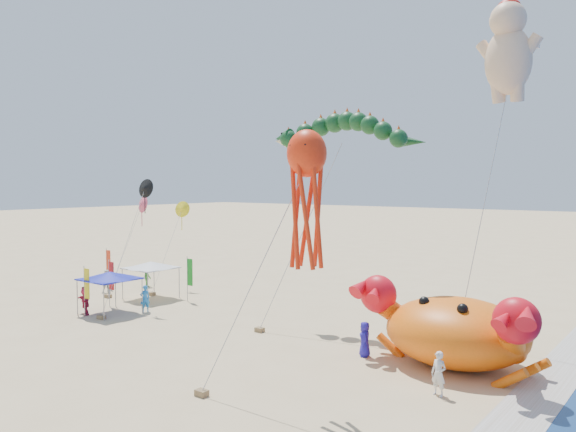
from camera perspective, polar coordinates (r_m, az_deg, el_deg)
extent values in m
plane|color=#D1B784|center=(30.07, 0.71, -12.78)|extent=(320.00, 320.00, 0.00)
plane|color=silver|center=(25.15, 24.16, -16.31)|extent=(320.00, 320.00, 0.00)
ellipsoid|color=orange|center=(27.21, 16.72, -11.22)|extent=(7.53, 6.65, 3.14)
sphere|color=red|center=(27.17, 8.76, -8.13)|extent=(1.86, 1.86, 1.86)
sphere|color=black|center=(26.27, 13.87, -8.59)|extent=(0.48, 0.48, 0.48)
sphere|color=red|center=(24.65, 23.41, -9.55)|extent=(1.86, 1.86, 1.86)
sphere|color=black|center=(25.56, 17.98, -8.98)|extent=(0.48, 0.48, 0.48)
cone|color=#103C1A|center=(35.05, -0.65, 7.96)|extent=(1.31, 0.97, 1.07)
cylinder|color=#B2B2B2|center=(31.81, 1.36, -1.98)|extent=(3.07, 3.84, 10.52)
cube|color=olive|center=(32.19, -2.90, -11.47)|extent=(0.50, 0.35, 0.25)
ellipsoid|color=#FFCC9B|center=(32.77, 21.48, 14.45)|extent=(2.42, 1.99, 3.56)
sphere|color=#FFCC9B|center=(33.04, 21.44, 18.06)|extent=(1.86, 1.86, 1.86)
ellipsoid|color=red|center=(33.32, 21.53, 19.10)|extent=(1.20, 1.20, 0.84)
cylinder|color=#B2B2B2|center=(31.39, 19.14, 0.25)|extent=(1.74, 2.22, 13.23)
cube|color=olive|center=(31.69, 16.81, -11.85)|extent=(0.50, 0.35, 0.25)
ellipsoid|color=#FF300D|center=(20.94, 1.91, 6.38)|extent=(1.55, 1.39, 1.78)
cylinder|color=#B2B2B2|center=(21.60, -3.60, -6.80)|extent=(3.68, 2.03, 8.80)
cube|color=olive|center=(23.31, -8.76, -17.35)|extent=(0.50, 0.35, 0.25)
cylinder|color=gray|center=(38.50, -20.62, -7.73)|extent=(0.06, 0.06, 2.20)
cylinder|color=gray|center=(36.15, -18.21, -8.40)|extent=(0.06, 0.06, 2.20)
cylinder|color=gray|center=(40.05, -17.12, -7.24)|extent=(0.06, 0.06, 2.20)
cylinder|color=gray|center=(37.79, -14.59, -7.83)|extent=(0.06, 0.06, 2.20)
cube|color=#131BA6|center=(37.89, -17.67, -6.10)|extent=(3.10, 3.10, 0.08)
cone|color=#131BA6|center=(37.86, -17.67, -5.74)|extent=(3.41, 3.41, 0.45)
cylinder|color=gray|center=(42.40, -16.47, -6.65)|extent=(0.06, 0.06, 2.20)
cylinder|color=gray|center=(40.16, -14.06, -7.17)|extent=(0.06, 0.06, 2.20)
cylinder|color=gray|center=(44.10, -13.45, -6.22)|extent=(0.06, 0.06, 2.20)
cylinder|color=gray|center=(41.96, -10.99, -6.68)|extent=(0.06, 0.06, 2.20)
cube|color=silver|center=(41.95, -13.76, -5.14)|extent=(3.09, 3.09, 0.08)
cone|color=silver|center=(41.92, -13.77, -4.81)|extent=(3.40, 3.40, 0.45)
cylinder|color=gray|center=(37.68, -19.98, -7.18)|extent=(0.05, 0.05, 3.20)
cube|color=gold|center=(37.36, -19.76, -6.49)|extent=(0.50, 0.04, 1.90)
cylinder|color=gray|center=(40.29, -17.71, -6.47)|extent=(0.05, 0.05, 3.20)
cube|color=red|center=(39.98, -17.50, -5.81)|extent=(0.50, 0.04, 1.90)
cylinder|color=gray|center=(47.24, -17.96, -5.05)|extent=(0.05, 0.05, 3.20)
cube|color=red|center=(46.94, -17.78, -4.48)|extent=(0.50, 0.04, 1.90)
cylinder|color=gray|center=(40.53, -10.19, -6.31)|extent=(0.05, 0.05, 3.20)
cube|color=#189121|center=(40.25, -9.93, -5.65)|extent=(0.50, 0.04, 1.90)
imported|color=#251CA7|center=(27.91, 7.80, -12.28)|extent=(0.92, 0.98, 1.69)
imported|color=#34822B|center=(47.03, -14.07, -5.99)|extent=(1.06, 1.22, 1.63)
imported|color=#A31A37|center=(38.21, -19.90, -8.07)|extent=(1.80, 1.07, 1.85)
imported|color=#237CCD|center=(37.92, -14.33, -8.13)|extent=(0.62, 0.75, 1.76)
imported|color=silver|center=(23.61, 15.06, -15.21)|extent=(0.72, 0.55, 1.76)
imported|color=silver|center=(45.13, -17.88, -6.34)|extent=(1.00, 1.08, 1.78)
cone|color=#E34B65|center=(44.25, -14.64, 1.17)|extent=(1.30, 0.51, 1.32)
cylinder|color=#B2B2B2|center=(43.40, -15.94, -3.34)|extent=(0.55, 3.04, 6.53)
cube|color=olive|center=(42.83, -17.30, -7.89)|extent=(0.50, 0.35, 0.25)
cone|color=yellow|center=(45.69, -10.75, 0.71)|extent=(1.30, 0.51, 1.32)
cylinder|color=#B2B2B2|center=(44.77, -11.93, -3.38)|extent=(0.55, 3.04, 6.08)
cube|color=olive|center=(44.09, -13.16, -7.51)|extent=(0.50, 0.35, 0.25)
cone|color=black|center=(38.79, -14.35, 2.77)|extent=(1.30, 0.51, 1.32)
cylinder|color=#B2B2B2|center=(37.92, -15.82, -3.31)|extent=(0.55, 3.04, 7.80)
cube|color=olive|center=(37.51, -17.36, -9.48)|extent=(0.50, 0.35, 0.25)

